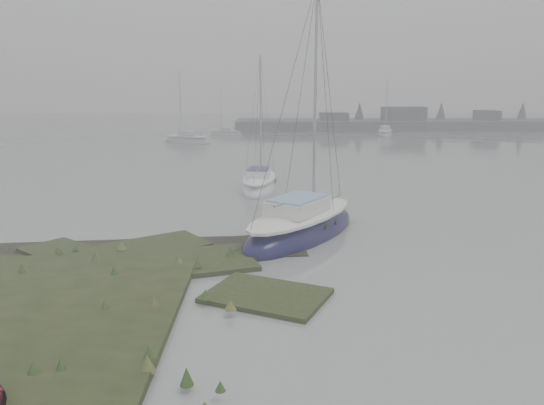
{
  "coord_description": "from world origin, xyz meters",
  "views": [
    {
      "loc": [
        0.55,
        -15.59,
        6.31
      ],
      "look_at": [
        0.71,
        4.77,
        1.8
      ],
      "focal_mm": 35.0,
      "sensor_mm": 36.0,
      "label": 1
    }
  ],
  "objects": [
    {
      "name": "sailboat_far_b",
      "position": [
        15.59,
        52.59,
        0.24
      ],
      "size": [
        3.34,
        5.85,
        7.84
      ],
      "rotation": [
        0.0,
        0.0,
        -0.29
      ],
      "color": "#A4A8AD",
      "rests_on": "ground"
    },
    {
      "name": "sailboat_far_c",
      "position": [
        -4.91,
        53.03,
        0.2
      ],
      "size": [
        4.86,
        3.27,
        6.55
      ],
      "rotation": [
        0.0,
        0.0,
        1.15
      ],
      "color": "#ACB0B5",
      "rests_on": "ground"
    },
    {
      "name": "sailboat_main",
      "position": [
        1.98,
        6.23,
        0.35
      ],
      "size": [
        6.6,
        8.17,
        11.33
      ],
      "rotation": [
        0.0,
        0.0,
        -0.58
      ],
      "color": "black",
      "rests_on": "ground"
    },
    {
      "name": "sailboat_far_a",
      "position": [
        -8.47,
        43.83,
        0.27
      ],
      "size": [
        6.3,
        4.76,
        8.62
      ],
      "rotation": [
        0.0,
        0.0,
        1.05
      ],
      "color": "#A6AAB0",
      "rests_on": "ground"
    },
    {
      "name": "sailboat_white",
      "position": [
        0.02,
        16.68,
        0.27
      ],
      "size": [
        2.64,
        6.38,
        8.76
      ],
      "rotation": [
        0.0,
        0.0,
        -0.1
      ],
      "color": "silver",
      "rests_on": "ground"
    },
    {
      "name": "ground",
      "position": [
        0.0,
        30.0,
        0.0
      ],
      "size": [
        160.0,
        160.0,
        0.0
      ],
      "primitive_type": "plane",
      "color": "slate",
      "rests_on": "ground"
    },
    {
      "name": "far_shoreline",
      "position": [
        26.84,
        61.9,
        0.85
      ],
      "size": [
        60.0,
        8.0,
        4.15
      ],
      "color": "#4C4F51",
      "rests_on": "ground"
    }
  ]
}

